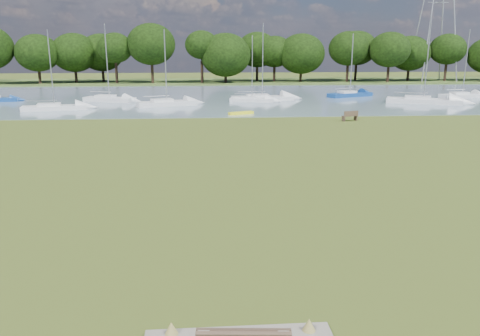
{
  "coord_description": "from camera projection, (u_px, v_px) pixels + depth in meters",
  "views": [
    {
      "loc": [
        -0.68,
        -21.92,
        6.29
      ],
      "look_at": [
        0.86,
        -2.0,
        1.21
      ],
      "focal_mm": 35.0,
      "sensor_mm": 36.0,
      "label": 1
    }
  ],
  "objects": [
    {
      "name": "ground",
      "position": [
        219.0,
        182.0,
        22.78
      ],
      "size": [
        220.0,
        220.0,
        0.0
      ],
      "primitive_type": "plane",
      "color": "brown"
    },
    {
      "name": "sailboat_0",
      "position": [
        54.0,
        106.0,
        49.36
      ],
      "size": [
        6.76,
        3.12,
        8.2
      ],
      "rotation": [
        0.0,
        0.0,
        0.21
      ],
      "color": "silver",
      "rests_on": "river"
    },
    {
      "name": "riverbank_bench",
      "position": [
        350.0,
        116.0,
        42.09
      ],
      "size": [
        1.56,
        0.87,
        0.92
      ],
      "rotation": [
        0.0,
        0.0,
        0.3
      ],
      "color": "brown",
      "rests_on": "ground"
    },
    {
      "name": "tree_line",
      "position": [
        213.0,
        50.0,
        87.06
      ],
      "size": [
        145.08,
        8.49,
        10.28
      ],
      "color": "black",
      "rests_on": "far_bank"
    },
    {
      "name": "sailboat_3",
      "position": [
        462.0,
        94.0,
        61.97
      ],
      "size": [
        6.49,
        3.04,
        8.75
      ],
      "rotation": [
        0.0,
        0.0,
        0.21
      ],
      "color": "silver",
      "rests_on": "river"
    },
    {
      "name": "sailboat_1",
      "position": [
        166.0,
        102.0,
        53.05
      ],
      "size": [
        6.98,
        4.12,
        8.37
      ],
      "rotation": [
        0.0,
        0.0,
        0.36
      ],
      "color": "silver",
      "rests_on": "river"
    },
    {
      "name": "kayak",
      "position": [
        241.0,
        113.0,
        46.15
      ],
      "size": [
        2.59,
        1.53,
        0.26
      ],
      "primitive_type": "cube",
      "rotation": [
        0.0,
        0.0,
        0.39
      ],
      "color": "#FFF61F",
      "rests_on": "river"
    },
    {
      "name": "sailboat_7",
      "position": [
        423.0,
        99.0,
        55.62
      ],
      "size": [
        8.61,
        5.68,
        9.67
      ],
      "rotation": [
        0.0,
        0.0,
        -0.44
      ],
      "color": "silver",
      "rests_on": "river"
    },
    {
      "name": "river",
      "position": [
        209.0,
        97.0,
        63.36
      ],
      "size": [
        220.0,
        40.0,
        0.1
      ],
      "primitive_type": "cube",
      "color": "slate",
      "rests_on": "ground"
    },
    {
      "name": "sailboat_9",
      "position": [
        251.0,
        98.0,
        57.23
      ],
      "size": [
        5.56,
        2.98,
        7.82
      ],
      "rotation": [
        0.0,
        0.0,
        -0.29
      ],
      "color": "silver",
      "rests_on": "river"
    },
    {
      "name": "sailboat_6",
      "position": [
        262.0,
        96.0,
        59.07
      ],
      "size": [
        7.86,
        2.74,
        9.36
      ],
      "rotation": [
        0.0,
        0.0,
        0.08
      ],
      "color": "silver",
      "rests_on": "river"
    },
    {
      "name": "sailboat_4",
      "position": [
        350.0,
        93.0,
        63.08
      ],
      "size": [
        6.66,
        4.32,
        8.24
      ],
      "rotation": [
        0.0,
        0.0,
        0.42
      ],
      "color": "navy",
      "rests_on": "river"
    },
    {
      "name": "sailboat_2",
      "position": [
        109.0,
        97.0,
        57.3
      ],
      "size": [
        6.63,
        3.94,
        9.17
      ],
      "rotation": [
        0.0,
        0.0,
        -0.36
      ],
      "color": "silver",
      "rests_on": "river"
    },
    {
      "name": "far_bank",
      "position": [
        207.0,
        82.0,
        92.35
      ],
      "size": [
        220.0,
        20.0,
        0.4
      ],
      "primitive_type": "cube",
      "color": "#4C6626",
      "rests_on": "ground"
    }
  ]
}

